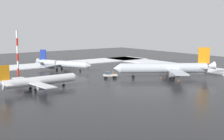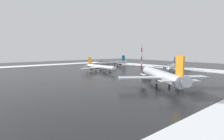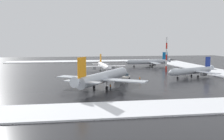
{
  "view_description": "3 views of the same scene",
  "coord_description": "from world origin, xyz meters",
  "px_view_note": "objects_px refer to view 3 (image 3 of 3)",
  "views": [
    {
      "loc": [
        45.25,
        90.35,
        18.9
      ],
      "look_at": [
        -19.71,
        2.68,
        3.89
      ],
      "focal_mm": 55.0,
      "sensor_mm": 36.0,
      "label": 1
    },
    {
      "loc": [
        -74.23,
        57.67,
        11.96
      ],
      "look_at": [
        -13.64,
        7.66,
        3.1
      ],
      "focal_mm": 28.0,
      "sensor_mm": 36.0,
      "label": 2
    },
    {
      "loc": [
        -125.67,
        19.11,
        15.46
      ],
      "look_at": [
        -22.28,
        1.74,
        3.79
      ],
      "focal_mm": 45.0,
      "sensor_mm": 36.0,
      "label": 3
    }
  ],
  "objects_px": {
    "airplane_parked_portside": "(192,71)",
    "traffic_cone_mid_line": "(80,87)",
    "ground_crew_by_nose_gear": "(110,86)",
    "airplane_foreground_jet": "(103,77)",
    "pushback_tug": "(126,77)",
    "traffic_cone_near_nose": "(107,87)",
    "ground_crew_mid_apron": "(140,79)",
    "airplane_parked_starboard": "(149,62)",
    "antenna_mast": "(166,55)",
    "airplane_distant_tail": "(104,66)"
  },
  "relations": [
    {
      "from": "airplane_parked_portside",
      "to": "traffic_cone_mid_line",
      "type": "xyz_separation_m",
      "value": [
        -17.95,
        46.0,
        -2.35
      ]
    },
    {
      "from": "airplane_parked_portside",
      "to": "ground_crew_by_nose_gear",
      "type": "xyz_separation_m",
      "value": [
        -21.64,
        37.02,
        -1.65
      ]
    },
    {
      "from": "airplane_foreground_jet",
      "to": "airplane_parked_portside",
      "type": "xyz_separation_m",
      "value": [
        19.24,
        -38.86,
        -0.87
      ]
    },
    {
      "from": "pushback_tug",
      "to": "ground_crew_by_nose_gear",
      "type": "xyz_separation_m",
      "value": [
        -18.6,
        9.03,
        -0.31
      ]
    },
    {
      "from": "ground_crew_by_nose_gear",
      "to": "traffic_cone_near_nose",
      "type": "xyz_separation_m",
      "value": [
        3.39,
        0.6,
        -0.7
      ]
    },
    {
      "from": "pushback_tug",
      "to": "traffic_cone_near_nose",
      "type": "bearing_deg",
      "value": 170.95
    },
    {
      "from": "airplane_parked_portside",
      "to": "ground_crew_mid_apron",
      "type": "relative_size",
      "value": 14.68
    },
    {
      "from": "airplane_parked_starboard",
      "to": "antenna_mast",
      "type": "distance_m",
      "value": 26.72
    },
    {
      "from": "airplane_foreground_jet",
      "to": "pushback_tug",
      "type": "xyz_separation_m",
      "value": [
        16.2,
        -10.87,
        -2.21
      ]
    },
    {
      "from": "antenna_mast",
      "to": "traffic_cone_mid_line",
      "type": "xyz_separation_m",
      "value": [
        -37.85,
        42.38,
        -7.87
      ]
    },
    {
      "from": "pushback_tug",
      "to": "ground_crew_mid_apron",
      "type": "xyz_separation_m",
      "value": [
        -4.57,
        -4.1,
        -0.31
      ]
    },
    {
      "from": "airplane_distant_tail",
      "to": "traffic_cone_near_nose",
      "type": "height_order",
      "value": "airplane_distant_tail"
    },
    {
      "from": "airplane_parked_portside",
      "to": "traffic_cone_near_nose",
      "type": "distance_m",
      "value": 41.89
    },
    {
      "from": "airplane_foreground_jet",
      "to": "ground_crew_by_nose_gear",
      "type": "distance_m",
      "value": 3.93
    },
    {
      "from": "airplane_parked_portside",
      "to": "airplane_parked_starboard",
      "type": "bearing_deg",
      "value": -109.7
    },
    {
      "from": "airplane_parked_starboard",
      "to": "airplane_distant_tail",
      "type": "relative_size",
      "value": 1.01
    },
    {
      "from": "airplane_foreground_jet",
      "to": "antenna_mast",
      "type": "relative_size",
      "value": 1.91
    },
    {
      "from": "airplane_parked_portside",
      "to": "pushback_tug",
      "type": "distance_m",
      "value": 28.19
    },
    {
      "from": "airplane_distant_tail",
      "to": "traffic_cone_near_nose",
      "type": "distance_m",
      "value": 43.98
    },
    {
      "from": "pushback_tug",
      "to": "traffic_cone_mid_line",
      "type": "distance_m",
      "value": 23.4
    },
    {
      "from": "ground_crew_mid_apron",
      "to": "traffic_cone_mid_line",
      "type": "bearing_deg",
      "value": 98.28
    },
    {
      "from": "airplane_foreground_jet",
      "to": "airplane_distant_tail",
      "type": "bearing_deg",
      "value": 25.7
    },
    {
      "from": "ground_crew_by_nose_gear",
      "to": "traffic_cone_mid_line",
      "type": "height_order",
      "value": "ground_crew_by_nose_gear"
    },
    {
      "from": "pushback_tug",
      "to": "traffic_cone_mid_line",
      "type": "height_order",
      "value": "pushback_tug"
    },
    {
      "from": "pushback_tug",
      "to": "ground_crew_mid_apron",
      "type": "height_order",
      "value": "pushback_tug"
    },
    {
      "from": "airplane_distant_tail",
      "to": "traffic_cone_near_nose",
      "type": "relative_size",
      "value": 47.99
    },
    {
      "from": "ground_crew_mid_apron",
      "to": "traffic_cone_mid_line",
      "type": "height_order",
      "value": "ground_crew_mid_apron"
    },
    {
      "from": "airplane_foreground_jet",
      "to": "traffic_cone_mid_line",
      "type": "xyz_separation_m",
      "value": [
        1.29,
        7.14,
        -3.22
      ]
    },
    {
      "from": "airplane_parked_starboard",
      "to": "traffic_cone_near_nose",
      "type": "relative_size",
      "value": 48.64
    },
    {
      "from": "airplane_parked_starboard",
      "to": "antenna_mast",
      "type": "xyz_separation_m",
      "value": [
        -26.14,
        -0.69,
        5.51
      ]
    },
    {
      "from": "airplane_distant_tail",
      "to": "ground_crew_by_nose_gear",
      "type": "bearing_deg",
      "value": -8.07
    },
    {
      "from": "airplane_distant_tail",
      "to": "ground_crew_mid_apron",
      "type": "distance_m",
      "value": 34.08
    },
    {
      "from": "airplane_distant_tail",
      "to": "traffic_cone_near_nose",
      "type": "xyz_separation_m",
      "value": [
        -43.61,
        5.22,
        -2.32
      ]
    },
    {
      "from": "antenna_mast",
      "to": "airplane_distant_tail",
      "type": "bearing_deg",
      "value": 79.27
    },
    {
      "from": "ground_crew_by_nose_gear",
      "to": "traffic_cone_mid_line",
      "type": "bearing_deg",
      "value": -105.5
    },
    {
      "from": "ground_crew_by_nose_gear",
      "to": "pushback_tug",
      "type": "bearing_deg",
      "value": 160.95
    },
    {
      "from": "airplane_parked_starboard",
      "to": "traffic_cone_mid_line",
      "type": "distance_m",
      "value": 76.4
    },
    {
      "from": "airplane_parked_portside",
      "to": "ground_crew_mid_apron",
      "type": "distance_m",
      "value": 25.13
    },
    {
      "from": "traffic_cone_mid_line",
      "to": "airplane_distant_tail",
      "type": "bearing_deg",
      "value": -17.43
    },
    {
      "from": "ground_crew_by_nose_gear",
      "to": "traffic_cone_mid_line",
      "type": "xyz_separation_m",
      "value": [
        3.69,
        8.98,
        -0.7
      ]
    },
    {
      "from": "ground_crew_mid_apron",
      "to": "antenna_mast",
      "type": "bearing_deg",
      "value": -53.18
    },
    {
      "from": "airplane_parked_portside",
      "to": "traffic_cone_mid_line",
      "type": "bearing_deg",
      "value": -3.74
    },
    {
      "from": "airplane_parked_portside",
      "to": "antenna_mast",
      "type": "relative_size",
      "value": 1.54
    },
    {
      "from": "airplane_distant_tail",
      "to": "ground_crew_by_nose_gear",
      "type": "relative_size",
      "value": 15.43
    },
    {
      "from": "ground_crew_mid_apron",
      "to": "traffic_cone_near_nose",
      "type": "xyz_separation_m",
      "value": [
        -10.65,
        13.73,
        -0.7
      ]
    },
    {
      "from": "airplane_parked_starboard",
      "to": "ground_crew_mid_apron",
      "type": "xyz_separation_m",
      "value": [
        -53.64,
        19.58,
        -1.65
      ]
    },
    {
      "from": "ground_crew_mid_apron",
      "to": "ground_crew_by_nose_gear",
      "type": "bearing_deg",
      "value": 120.11
    },
    {
      "from": "ground_crew_by_nose_gear",
      "to": "traffic_cone_near_nose",
      "type": "height_order",
      "value": "ground_crew_by_nose_gear"
    },
    {
      "from": "airplane_foreground_jet",
      "to": "pushback_tug",
      "type": "relative_size",
      "value": 6.11
    },
    {
      "from": "airplane_foreground_jet",
      "to": "airplane_parked_portside",
      "type": "bearing_deg",
      "value": -29.72
    }
  ]
}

